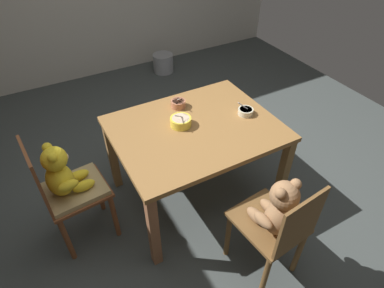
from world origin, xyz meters
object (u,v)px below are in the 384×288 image
(dining_table, at_px, (195,137))
(porridge_bowl_yellow_center, at_px, (181,121))
(teddy_chair_near_left, at_px, (65,182))
(porridge_bowl_terracotta_far_center, at_px, (178,104))
(porridge_bowl_cream_near_right, at_px, (246,111))
(teddy_chair_near_front, at_px, (278,216))
(metal_pail, at_px, (163,63))

(dining_table, height_order, porridge_bowl_yellow_center, porridge_bowl_yellow_center)
(dining_table, bearing_deg, teddy_chair_near_left, 177.06)
(teddy_chair_near_left, distance_m, porridge_bowl_terracotta_far_center, 1.00)
(teddy_chair_near_left, xyz_separation_m, porridge_bowl_cream_near_right, (1.35, -0.09, 0.16))
(teddy_chair_near_front, height_order, metal_pail, teddy_chair_near_front)
(teddy_chair_near_left, height_order, porridge_bowl_cream_near_right, teddy_chair_near_left)
(dining_table, relative_size, teddy_chair_near_front, 1.37)
(dining_table, xyz_separation_m, porridge_bowl_cream_near_right, (0.41, -0.04, 0.12))
(teddy_chair_near_left, bearing_deg, teddy_chair_near_front, -45.86)
(porridge_bowl_terracotta_far_center, height_order, porridge_bowl_cream_near_right, porridge_bowl_terracotta_far_center)
(porridge_bowl_cream_near_right, xyz_separation_m, metal_pail, (0.30, 2.19, -0.61))
(dining_table, relative_size, porridge_bowl_terracotta_far_center, 9.71)
(porridge_bowl_yellow_center, height_order, metal_pail, porridge_bowl_yellow_center)
(porridge_bowl_yellow_center, height_order, porridge_bowl_terracotta_far_center, porridge_bowl_yellow_center)
(dining_table, distance_m, porridge_bowl_cream_near_right, 0.43)
(porridge_bowl_yellow_center, relative_size, porridge_bowl_terracotta_far_center, 1.27)
(dining_table, bearing_deg, porridge_bowl_terracotta_far_center, 87.87)
(teddy_chair_near_left, height_order, teddy_chair_near_front, teddy_chair_near_left)
(dining_table, bearing_deg, porridge_bowl_cream_near_right, -6.03)
(teddy_chair_near_front, bearing_deg, porridge_bowl_cream_near_right, -27.84)
(dining_table, height_order, porridge_bowl_terracotta_far_center, porridge_bowl_terracotta_far_center)
(teddy_chair_near_front, height_order, porridge_bowl_terracotta_far_center, teddy_chair_near_front)
(dining_table, height_order, metal_pail, dining_table)
(teddy_chair_near_front, xyz_separation_m, metal_pail, (0.62, 2.98, -0.45))
(teddy_chair_near_left, relative_size, teddy_chair_near_front, 1.07)
(dining_table, distance_m, metal_pail, 2.32)
(dining_table, bearing_deg, metal_pail, 71.72)
(teddy_chair_near_left, height_order, metal_pail, teddy_chair_near_left)
(teddy_chair_near_front, distance_m, metal_pail, 3.07)
(porridge_bowl_yellow_center, bearing_deg, teddy_chair_near_left, -178.81)
(teddy_chair_near_front, distance_m, porridge_bowl_yellow_center, 0.93)
(porridge_bowl_cream_near_right, bearing_deg, teddy_chair_near_front, -112.18)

